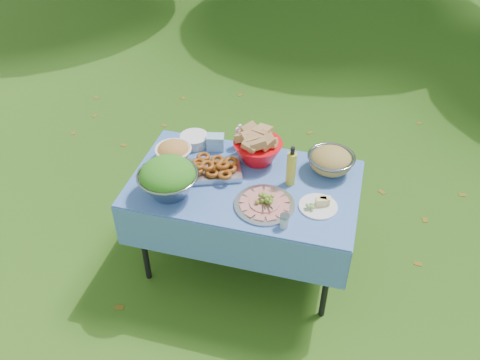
% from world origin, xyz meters
% --- Properties ---
extents(ground, '(80.00, 80.00, 0.00)m').
position_xyz_m(ground, '(0.00, 0.00, 0.00)').
color(ground, '#163509').
rests_on(ground, ground).
extents(picnic_table, '(1.46, 0.86, 0.76)m').
position_xyz_m(picnic_table, '(0.00, 0.00, 0.38)').
color(picnic_table, '#84BFFF').
rests_on(picnic_table, ground).
extents(salad_bowl, '(0.40, 0.40, 0.25)m').
position_xyz_m(salad_bowl, '(-0.43, -0.23, 0.89)').
color(salad_bowl, gray).
rests_on(salad_bowl, picnic_table).
extents(pasta_bowl_white, '(0.31, 0.31, 0.14)m').
position_xyz_m(pasta_bowl_white, '(-0.53, 0.11, 0.83)').
color(pasta_bowl_white, white).
rests_on(pasta_bowl_white, picnic_table).
extents(plate_stack, '(0.23, 0.23, 0.07)m').
position_xyz_m(plate_stack, '(-0.45, 0.32, 0.80)').
color(plate_stack, white).
rests_on(plate_stack, picnic_table).
extents(wipes_box, '(0.14, 0.11, 0.11)m').
position_xyz_m(wipes_box, '(-0.29, 0.31, 0.82)').
color(wipes_box, '#8DC7E8').
rests_on(wipes_box, picnic_table).
extents(sanitizer_bottle, '(0.08, 0.08, 0.18)m').
position_xyz_m(sanitizer_bottle, '(-0.13, 0.38, 0.85)').
color(sanitizer_bottle, pink).
rests_on(sanitizer_bottle, picnic_table).
extents(bread_bowl, '(0.38, 0.38, 0.22)m').
position_xyz_m(bread_bowl, '(0.03, 0.25, 0.87)').
color(bread_bowl, red).
rests_on(bread_bowl, picnic_table).
extents(pasta_bowl_steel, '(0.38, 0.38, 0.16)m').
position_xyz_m(pasta_bowl_steel, '(0.52, 0.27, 0.84)').
color(pasta_bowl_steel, gray).
rests_on(pasta_bowl_steel, picnic_table).
extents(fried_tray, '(0.41, 0.36, 0.08)m').
position_xyz_m(fried_tray, '(-0.22, 0.04, 0.80)').
color(fried_tray, '#B8B7BC').
rests_on(fried_tray, picnic_table).
extents(charcuterie_platter, '(0.44, 0.44, 0.09)m').
position_xyz_m(charcuterie_platter, '(0.18, -0.19, 0.80)').
color(charcuterie_platter, '#ADAEB5').
rests_on(charcuterie_platter, picnic_table).
extents(oil_bottle, '(0.07, 0.07, 0.28)m').
position_xyz_m(oil_bottle, '(0.29, 0.07, 0.90)').
color(oil_bottle, gold).
rests_on(oil_bottle, picnic_table).
extents(cheese_plate, '(0.30, 0.30, 0.06)m').
position_xyz_m(cheese_plate, '(0.49, -0.12, 0.79)').
color(cheese_plate, white).
rests_on(cheese_plate, picnic_table).
extents(shaker, '(0.07, 0.07, 0.09)m').
position_xyz_m(shaker, '(0.33, -0.33, 0.81)').
color(shaker, silver).
rests_on(shaker, picnic_table).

